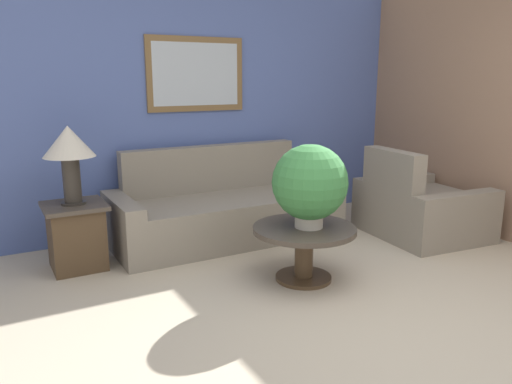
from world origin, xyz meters
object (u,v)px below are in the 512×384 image
(armchair, at_px, (420,209))
(side_table, at_px, (76,235))
(couch_main, at_px, (225,210))
(potted_plant_on_table, at_px, (310,184))
(coffee_table, at_px, (304,241))
(table_lamp, at_px, (69,148))

(armchair, height_order, side_table, armchair)
(couch_main, xyz_separation_m, potted_plant_on_table, (0.10, -1.31, 0.51))
(couch_main, xyz_separation_m, side_table, (-1.46, -0.13, 0.00))
(side_table, bearing_deg, potted_plant_on_table, -37.03)
(coffee_table, bearing_deg, potted_plant_on_table, -45.75)
(armchair, height_order, coffee_table, armchair)
(coffee_table, relative_size, side_table, 1.45)
(armchair, relative_size, potted_plant_on_table, 1.84)
(couch_main, distance_m, side_table, 1.46)
(coffee_table, xyz_separation_m, table_lamp, (-1.53, 1.15, 0.71))
(side_table, xyz_separation_m, table_lamp, (0.00, 0.00, 0.74))
(couch_main, relative_size, side_table, 4.02)
(armchair, bearing_deg, side_table, 82.43)
(table_lamp, bearing_deg, potted_plant_on_table, -37.03)
(couch_main, distance_m, table_lamp, 1.64)
(coffee_table, bearing_deg, side_table, 143.12)
(armchair, distance_m, coffee_table, 1.74)
(coffee_table, bearing_deg, table_lamp, 143.12)
(potted_plant_on_table, bearing_deg, side_table, 142.97)
(coffee_table, bearing_deg, armchair, 12.83)
(couch_main, height_order, armchair, same)
(side_table, distance_m, table_lamp, 0.74)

